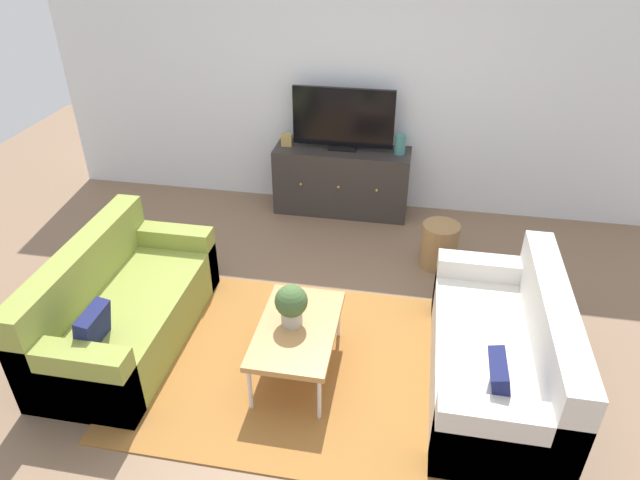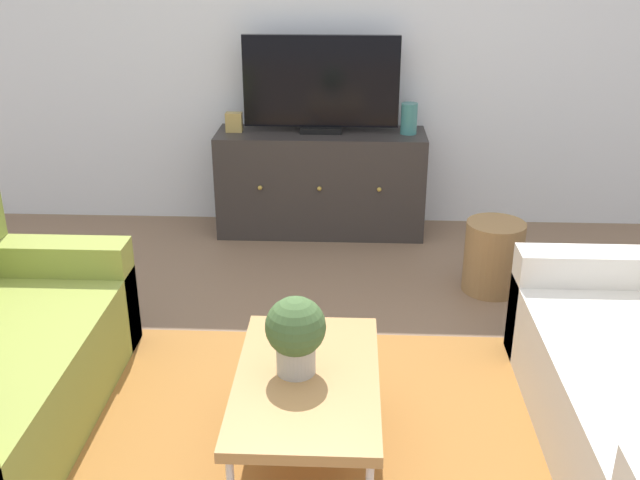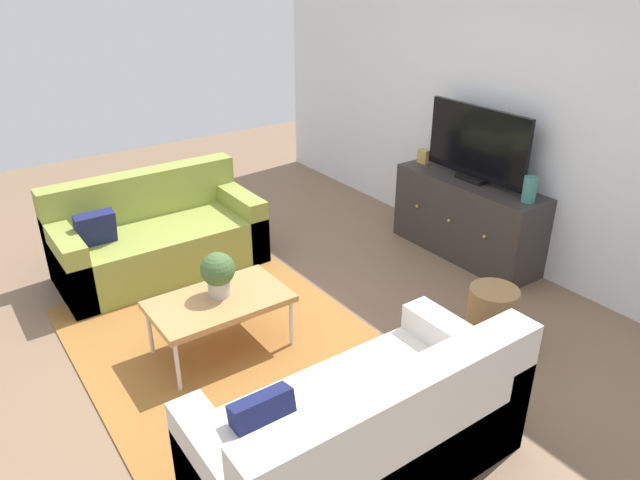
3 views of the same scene
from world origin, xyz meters
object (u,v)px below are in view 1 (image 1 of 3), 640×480
object	(u,v)px
flat_screen_tv	(343,119)
wicker_basket	(439,245)
potted_plant	(291,304)
tv_console	(342,181)
mantel_clock	(287,140)
couch_left_side	(118,310)
coffee_table	(297,330)
glass_vase	(400,144)
couch_right_side	(507,358)

from	to	relation	value
flat_screen_tv	wicker_basket	size ratio (longest dim) A/B	2.43
potted_plant	flat_screen_tv	world-z (taller)	flat_screen_tv
tv_console	mantel_clock	bearing A→B (deg)	180.00
couch_left_side	wicker_basket	size ratio (longest dim) A/B	3.96
coffee_table	glass_vase	bearing A→B (deg)	77.79
couch_left_side	mantel_clock	bearing A→B (deg)	71.88
potted_plant	wicker_basket	bearing A→B (deg)	56.29
couch_right_side	mantel_clock	xyz separation A→B (m)	(-2.09, 2.37, 0.50)
coffee_table	tv_console	size ratio (longest dim) A/B	0.64
couch_left_side	tv_console	bearing A→B (deg)	60.11
flat_screen_tv	wicker_basket	xyz separation A→B (m)	(1.05, -0.91, -0.82)
mantel_clock	couch_left_side	bearing A→B (deg)	-108.12
tv_console	glass_vase	bearing A→B (deg)	0.00
mantel_clock	flat_screen_tv	bearing A→B (deg)	1.95
potted_plant	tv_console	world-z (taller)	potted_plant
potted_plant	glass_vase	distance (m)	2.52
potted_plant	couch_left_side	bearing A→B (deg)	177.27
tv_console	wicker_basket	size ratio (longest dim) A/B	3.34
couch_left_side	mantel_clock	xyz separation A→B (m)	(0.78, 2.37, 0.50)
couch_right_side	wicker_basket	size ratio (longest dim) A/B	3.96
tv_console	flat_screen_tv	xyz separation A→B (m)	(-0.00, 0.02, 0.68)
potted_plant	wicker_basket	world-z (taller)	potted_plant
coffee_table	flat_screen_tv	xyz separation A→B (m)	(-0.05, 2.49, 0.65)
couch_right_side	coffee_table	world-z (taller)	couch_right_side
coffee_table	potted_plant	xyz separation A→B (m)	(-0.04, 0.03, 0.20)
couch_right_side	tv_console	bearing A→B (deg)	122.26
couch_right_side	coffee_table	size ratio (longest dim) A/B	1.84
flat_screen_tv	mantel_clock	distance (m)	0.64
couch_right_side	glass_vase	bearing A→B (deg)	110.99
coffee_table	tv_console	xyz separation A→B (m)	(-0.05, 2.47, -0.02)
couch_right_side	wicker_basket	world-z (taller)	couch_right_side
couch_right_side	potted_plant	size ratio (longest dim) A/B	5.41
potted_plant	tv_console	size ratio (longest dim) A/B	0.22
glass_vase	wicker_basket	world-z (taller)	glass_vase
potted_plant	glass_vase	world-z (taller)	glass_vase
flat_screen_tv	mantel_clock	world-z (taller)	flat_screen_tv
flat_screen_tv	glass_vase	xyz separation A→B (m)	(0.59, -0.02, -0.22)
potted_plant	glass_vase	size ratio (longest dim) A/B	1.51
coffee_table	mantel_clock	world-z (taller)	mantel_clock
mantel_clock	glass_vase	bearing A→B (deg)	0.00
couch_left_side	potted_plant	bearing A→B (deg)	-2.73
couch_right_side	flat_screen_tv	bearing A→B (deg)	122.05
coffee_table	wicker_basket	size ratio (longest dim) A/B	2.15
flat_screen_tv	coffee_table	bearing A→B (deg)	-88.76
wicker_basket	glass_vase	bearing A→B (deg)	117.40
couch_left_side	glass_vase	world-z (taller)	glass_vase
glass_vase	mantel_clock	bearing A→B (deg)	180.00
coffee_table	tv_console	bearing A→B (deg)	91.25
glass_vase	flat_screen_tv	bearing A→B (deg)	178.05
couch_right_side	potted_plant	xyz separation A→B (m)	(-1.49, -0.07, 0.31)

